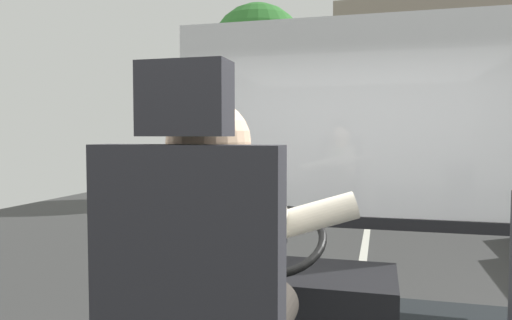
{
  "coord_description": "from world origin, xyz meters",
  "views": [
    {
      "loc": [
        0.24,
        -1.76,
        1.87
      ],
      "look_at": [
        -0.61,
        1.45,
        1.69
      ],
      "focal_mm": 33.37,
      "sensor_mm": 36.0,
      "label": 1
    }
  ],
  "objects_px": {
    "parked_car_blue": "(496,168)",
    "parked_car_white": "(474,160)",
    "bus_driver": "(216,273)",
    "steering_console": "(290,304)"
  },
  "relations": [
    {
      "from": "parked_car_blue",
      "to": "parked_car_white",
      "type": "height_order",
      "value": "parked_car_blue"
    },
    {
      "from": "bus_driver",
      "to": "parked_car_white",
      "type": "relative_size",
      "value": 0.2
    },
    {
      "from": "parked_car_white",
      "to": "steering_console",
      "type": "bearing_deg",
      "value": -102.35
    },
    {
      "from": "bus_driver",
      "to": "steering_console",
      "type": "relative_size",
      "value": 0.73
    },
    {
      "from": "parked_car_white",
      "to": "bus_driver",
      "type": "bearing_deg",
      "value": -101.7
    },
    {
      "from": "bus_driver",
      "to": "steering_console",
      "type": "bearing_deg",
      "value": 90.0
    },
    {
      "from": "bus_driver",
      "to": "parked_car_blue",
      "type": "height_order",
      "value": "bus_driver"
    },
    {
      "from": "parked_car_white",
      "to": "parked_car_blue",
      "type": "bearing_deg",
      "value": -92.8
    },
    {
      "from": "bus_driver",
      "to": "parked_car_white",
      "type": "bearing_deg",
      "value": 78.3
    },
    {
      "from": "parked_car_blue",
      "to": "bus_driver",
      "type": "bearing_deg",
      "value": -104.56
    }
  ]
}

